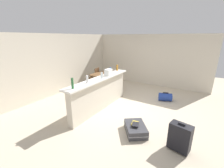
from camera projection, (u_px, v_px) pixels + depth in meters
ground_plane at (123, 107)px, 5.36m from camera, size 13.00×13.00×0.05m
wall_back at (62, 64)px, 6.51m from camera, size 6.60×0.10×2.50m
wall_right at (146, 60)px, 7.60m from camera, size 0.10×6.00×2.50m
partition_half_wall at (101, 94)px, 5.02m from camera, size 2.80×0.20×1.04m
bar_countertop at (100, 79)px, 4.86m from camera, size 2.96×0.40×0.05m
bottle_green at (72, 83)px, 3.81m from camera, size 0.06×0.06×0.28m
bottle_white at (87, 79)px, 4.28m from camera, size 0.06×0.06×0.22m
bottle_clear at (102, 75)px, 4.76m from camera, size 0.07×0.07×0.21m
bottle_blue at (110, 71)px, 5.35m from camera, size 0.06×0.06×0.24m
bottle_amber at (117, 68)px, 5.88m from camera, size 0.07×0.07×0.23m
grocery_bag at (108, 72)px, 5.12m from camera, size 0.26×0.18×0.22m
dining_table at (103, 75)px, 6.98m from camera, size 1.10×0.80×0.74m
dining_chair_near_partition at (113, 80)px, 6.65m from camera, size 0.41×0.41×0.93m
dining_chair_far_side at (95, 76)px, 7.36m from camera, size 0.45×0.45×0.93m
suitcase_flat_charcoal at (135, 129)px, 3.84m from camera, size 0.86×0.81×0.22m
suitcase_upright_black at (180, 137)px, 3.17m from camera, size 0.32×0.48×0.67m
duffel_bag_blue at (165, 97)px, 5.76m from camera, size 0.44×0.55×0.34m
book_stack at (135, 124)px, 3.81m from camera, size 0.32×0.25×0.05m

